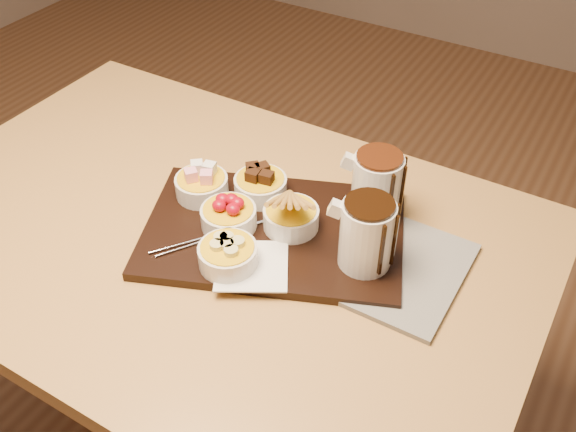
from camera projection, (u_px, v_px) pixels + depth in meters
The scene contains 12 objects.
dining_table at pixel (211, 266), 1.24m from camera, with size 1.20×0.80×0.75m.
serving_board at pixel (274, 232), 1.15m from camera, with size 0.46×0.30×0.02m, color black.
napkin at pixel (252, 266), 1.08m from camera, with size 0.12×0.12×0.00m, color white.
bowl_marshmallows at pixel (202, 186), 1.21m from camera, with size 0.10×0.10×0.04m, color silver.
bowl_cake at pixel (261, 187), 1.21m from camera, with size 0.10×0.10×0.04m, color silver.
bowl_strawberries at pixel (229, 218), 1.14m from camera, with size 0.10×0.10×0.04m, color silver.
bowl_biscotti at pixel (291, 218), 1.14m from camera, with size 0.10×0.10×0.04m, color silver.
bowl_bananas at pixel (228, 256), 1.07m from camera, with size 0.10×0.10×0.04m, color silver.
pitcher_dark_chocolate at pixel (367, 235), 1.04m from camera, with size 0.09×0.09×0.12m, color silver.
pitcher_milk_chocolate at pixel (377, 187), 1.14m from camera, with size 0.09×0.09×0.12m, color silver.
fondue_skewers at pixel (221, 233), 1.13m from camera, with size 0.26×0.03×0.01m, color silver, non-canonical shape.
newspaper at pixel (372, 258), 1.11m from camera, with size 0.31×0.25×0.01m, color beige.
Camera 1 is at (0.57, -0.68, 1.54)m, focal length 40.00 mm.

